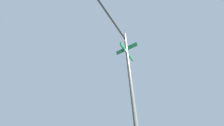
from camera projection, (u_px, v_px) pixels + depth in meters
name	position (u px, v px, depth m)	size (l,w,h in m)	color
traffic_signal_near	(111.00, 39.00, 3.91)	(2.03, 3.05, 6.12)	#474C47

